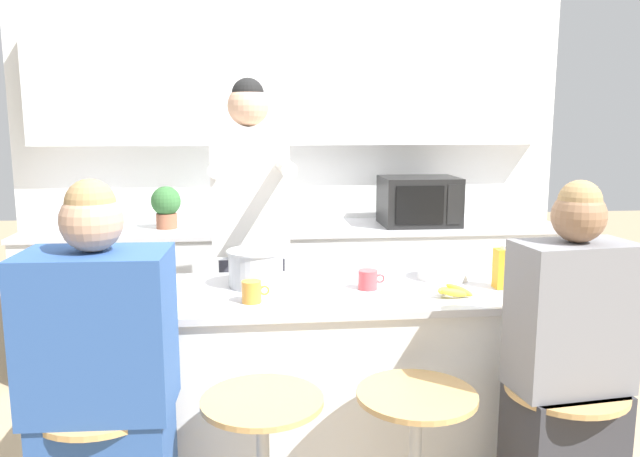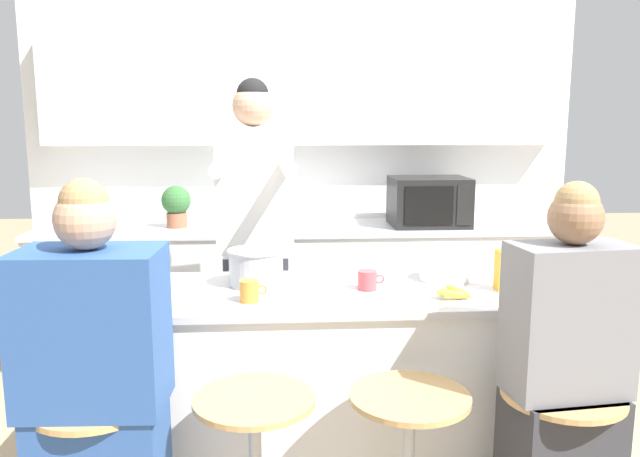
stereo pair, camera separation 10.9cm
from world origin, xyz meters
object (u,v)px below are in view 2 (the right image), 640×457
at_px(kitchen_island, 321,389).
at_px(cooking_pot, 256,267).
at_px(banana_bunch, 452,293).
at_px(juice_carton, 504,270).
at_px(coffee_cup_far, 368,280).
at_px(person_cooking, 256,257).
at_px(person_seated_near, 562,406).
at_px(potted_plant, 176,204).
at_px(fruit_bowl, 445,272).
at_px(microwave, 429,202).
at_px(coffee_cup_near, 250,291).
at_px(person_wrapped_blanket, 98,410).

height_order(kitchen_island, cooking_pot, cooking_pot).
xyz_separation_m(banana_bunch, juice_carton, (0.25, 0.11, 0.06)).
xyz_separation_m(coffee_cup_far, banana_bunch, (0.32, -0.16, -0.02)).
xyz_separation_m(kitchen_island, cooking_pot, (-0.28, 0.09, 0.53)).
bearing_deg(kitchen_island, person_cooking, 116.15).
height_order(person_seated_near, potted_plant, person_seated_near).
bearing_deg(person_cooking, fruit_bowl, -31.04).
xyz_separation_m(person_seated_near, fruit_bowl, (-0.22, 0.73, 0.30)).
xyz_separation_m(microwave, potted_plant, (-1.64, 0.03, -0.01)).
distance_m(person_cooking, person_seated_near, 1.65).
relative_size(cooking_pot, microwave, 0.67).
relative_size(kitchen_island, banana_bunch, 11.68).
distance_m(kitchen_island, person_cooking, 0.82).
height_order(banana_bunch, potted_plant, potted_plant).
xyz_separation_m(cooking_pot, microwave, (1.08, 1.36, 0.10)).
bearing_deg(coffee_cup_far, coffee_cup_near, -163.32).
bearing_deg(coffee_cup_far, person_seated_near, -44.48).
height_order(kitchen_island, person_seated_near, person_seated_near).
xyz_separation_m(cooking_pot, coffee_cup_near, (-0.02, -0.25, -0.04)).
relative_size(person_wrapped_blanket, person_seated_near, 1.01).
xyz_separation_m(fruit_bowl, banana_bunch, (-0.05, -0.30, -0.01)).
distance_m(cooking_pot, coffee_cup_far, 0.48).
bearing_deg(fruit_bowl, cooking_pot, -177.15).
relative_size(person_cooking, fruit_bowl, 7.97).
xyz_separation_m(kitchen_island, person_cooking, (-0.30, 0.61, 0.46)).
height_order(person_seated_near, coffee_cup_far, person_seated_near).
relative_size(person_seated_near, cooking_pot, 4.27).
relative_size(fruit_bowl, coffee_cup_near, 2.09).
distance_m(banana_bunch, potted_plant, 2.14).
height_order(banana_bunch, juice_carton, juice_carton).
xyz_separation_m(cooking_pot, potted_plant, (-0.56, 1.40, 0.09)).
height_order(kitchen_island, person_cooking, person_cooking).
bearing_deg(potted_plant, cooking_pot, -68.14).
distance_m(person_wrapped_blanket, cooking_pot, 0.90).
distance_m(fruit_bowl, potted_plant, 1.96).
xyz_separation_m(coffee_cup_near, juice_carton, (1.06, 0.10, 0.04)).
bearing_deg(person_wrapped_blanket, person_seated_near, 2.04).
bearing_deg(microwave, juice_carton, -91.46).
bearing_deg(fruit_bowl, microwave, 79.80).
distance_m(person_seated_near, coffee_cup_near, 1.21).
relative_size(coffee_cup_near, potted_plant, 0.40).
bearing_deg(person_wrapped_blanket, microwave, 54.49).
height_order(person_wrapped_blanket, microwave, person_wrapped_blanket).
distance_m(kitchen_island, banana_bunch, 0.72).
bearing_deg(person_wrapped_blanket, juice_carton, 21.32).
bearing_deg(microwave, cooking_pot, -128.41).
relative_size(coffee_cup_near, juice_carton, 0.59).
relative_size(person_cooking, coffee_cup_far, 16.06).
relative_size(fruit_bowl, coffee_cup_far, 2.02).
relative_size(person_cooking, person_seated_near, 1.28).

